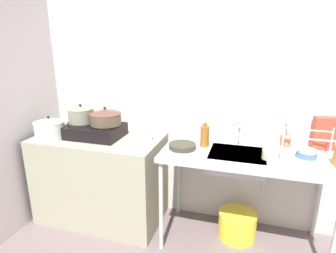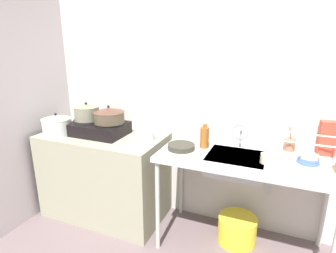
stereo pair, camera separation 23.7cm
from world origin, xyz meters
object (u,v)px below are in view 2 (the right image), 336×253
at_px(dish_rack, 308,160).
at_px(bucket_on_floor, 237,229).
at_px(frying_pan, 181,147).
at_px(small_bowl_on_drainboard, 280,157).
at_px(stove, 99,128).
at_px(utensil_jar, 290,144).
at_px(cereal_box, 330,139).
at_px(pot_on_right_burner, 109,115).
at_px(pot_beside_stove, 57,125).
at_px(faucet, 240,133).
at_px(pot_on_left_burner, 87,112).
at_px(sink_basin, 236,164).
at_px(bottle_by_sink, 204,137).
at_px(cup_by_rack, 267,158).
at_px(percolator, 148,131).

height_order(dish_rack, bucket_on_floor, dish_rack).
distance_m(frying_pan, small_bowl_on_drainboard, 0.76).
xyz_separation_m(stove, utensil_jar, (1.68, 0.26, -0.01)).
distance_m(cereal_box, bucket_on_floor, 1.08).
bearing_deg(pot_on_right_burner, small_bowl_on_drainboard, 1.44).
xyz_separation_m(pot_beside_stove, faucet, (1.66, 0.30, 0.04)).
height_order(faucet, small_bowl_on_drainboard, faucet).
bearing_deg(stove, cereal_box, 7.58).
relative_size(faucet, cereal_box, 0.81).
distance_m(pot_on_right_burner, faucet, 1.18).
distance_m(pot_on_left_burner, dish_rack, 1.94).
height_order(utensil_jar, bucket_on_floor, utensil_jar).
bearing_deg(sink_basin, bottle_by_sink, 164.59).
bearing_deg(dish_rack, cup_by_rack, -161.41).
xyz_separation_m(small_bowl_on_drainboard, bottle_by_sink, (-0.59, 0.01, 0.07)).
bearing_deg(bottle_by_sink, sink_basin, -15.41).
height_order(faucet, bottle_by_sink, faucet).
height_order(cup_by_rack, bucket_on_floor, cup_by_rack).
xyz_separation_m(percolator, small_bowl_on_drainboard, (1.11, -0.00, -0.07)).
distance_m(dish_rack, small_bowl_on_drainboard, 0.19).
distance_m(cup_by_rack, utensil_jar, 0.37).
bearing_deg(bottle_by_sink, cup_by_rack, -14.49).
xyz_separation_m(stove, sink_basin, (1.30, -0.03, -0.13)).
xyz_separation_m(pot_on_right_burner, small_bowl_on_drainboard, (1.49, 0.04, -0.18)).
height_order(stove, pot_beside_stove, pot_beside_stove).
height_order(pot_on_left_burner, percolator, pot_on_left_burner).
height_order(frying_pan, bucket_on_floor, frying_pan).
xyz_separation_m(faucet, small_bowl_on_drainboard, (0.32, -0.10, -0.12)).
relative_size(pot_on_left_burner, sink_basin, 0.54).
height_order(small_bowl_on_drainboard, utensil_jar, utensil_jar).
height_order(pot_on_right_burner, sink_basin, pot_on_right_burner).
bearing_deg(pot_on_right_burner, percolator, 5.98).
bearing_deg(sink_basin, cup_by_rack, -13.32).
bearing_deg(small_bowl_on_drainboard, faucet, 162.85).
bearing_deg(cup_by_rack, percolator, 173.26).
relative_size(stove, bucket_on_floor, 1.57).
distance_m(pot_beside_stove, frying_pan, 1.22).
xyz_separation_m(percolator, frying_pan, (0.35, -0.10, -0.07)).
bearing_deg(pot_beside_stove, faucet, 10.10).
relative_size(pot_on_right_burner, utensil_jar, 1.37).
distance_m(sink_basin, faucet, 0.26).
height_order(faucet, frying_pan, faucet).
bearing_deg(sink_basin, utensil_jar, 36.87).
relative_size(cup_by_rack, bottle_by_sink, 0.43).
xyz_separation_m(pot_on_left_burner, cup_by_rack, (1.65, -0.08, -0.17)).
xyz_separation_m(pot_beside_stove, sink_basin, (1.66, 0.13, -0.16)).
relative_size(pot_on_right_burner, frying_pan, 1.26).
xyz_separation_m(faucet, cup_by_rack, (0.23, -0.22, -0.10)).
xyz_separation_m(stove, small_bowl_on_drainboard, (1.62, 0.04, -0.05)).
bearing_deg(faucet, cup_by_rack, -43.24).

